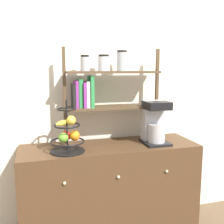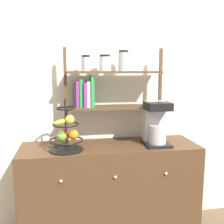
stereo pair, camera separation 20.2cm
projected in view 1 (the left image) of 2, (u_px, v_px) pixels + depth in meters
name	position (u px, v px, depth m)	size (l,w,h in m)	color
wall_back	(102.00, 78.00, 2.23)	(7.00, 0.05, 2.60)	silver
sideboard	(110.00, 192.00, 2.13)	(1.39, 0.45, 0.78)	#4C331E
coffee_maker	(154.00, 122.00, 2.11)	(0.19, 0.23, 0.34)	black
fruit_stand	(68.00, 135.00, 1.89)	(0.25, 0.25, 0.38)	black
shelf_hutch	(102.00, 86.00, 2.08)	(0.80, 0.20, 0.76)	brown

